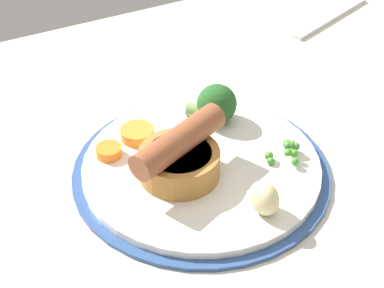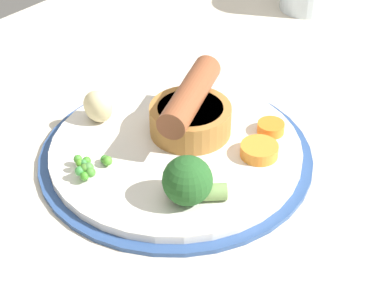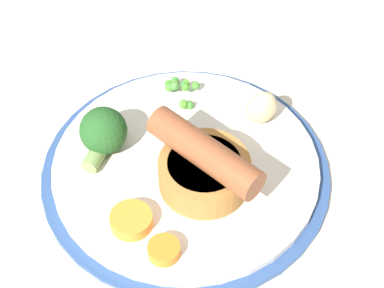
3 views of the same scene
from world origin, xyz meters
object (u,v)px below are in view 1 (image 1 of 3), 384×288
Objects in this scene: carrot_slice_2 at (137,134)px; fork at (331,17)px; dinner_plate at (201,169)px; pea_pile at (287,150)px; carrot_slice_0 at (109,151)px; broccoli_floret_near at (216,104)px; potato_chunk_0 at (264,198)px; sausage_pudding at (181,158)px.

carrot_slice_2 is 42.53cm from fork.
dinner_plate is at bearing 120.47° from carrot_slice_2.
pea_pile is 1.10× the size of carrot_slice_2.
carrot_slice_0 is at bearing 2.36° from fork.
broccoli_floret_near is (-5.29, -6.40, 3.10)cm from dinner_plate.
carrot_slice_2 reaches higher than dinner_plate.
broccoli_floret_near is at bearing -70.33° from pea_pile.
pea_pile is 0.24× the size of fork.
broccoli_floret_near is at bearing -101.89° from potato_chunk_0.
sausage_pudding is at bearing 13.10° from fork.
sausage_pudding is 9.88cm from potato_chunk_0.
fork is (-38.10, -23.93, -3.61)cm from sausage_pudding.
carrot_slice_2 is at bearing 2.56° from fork.
carrot_slice_0 is at bearing -35.46° from dinner_plate.
sausage_pudding is (2.95, 0.88, 3.34)cm from dinner_plate.
carrot_slice_0 is 0.74× the size of carrot_slice_2.
sausage_pudding reaches higher than carrot_slice_2.
potato_chunk_0 is (6.83, 6.02, 0.80)cm from pea_pile.
sausage_pudding is 3.13× the size of carrot_slice_2.
pea_pile is 0.77× the size of broccoli_floret_near.
sausage_pudding is at bearing 16.54° from dinner_plate.
broccoli_floret_near is 9.84cm from carrot_slice_2.
dinner_plate is 9.97cm from potato_chunk_0.
fork is (-29.85, -16.66, -3.36)cm from broccoli_floret_near.
pea_pile reaches higher than carrot_slice_0.
dinner_plate is 4.54cm from sausage_pudding.
dinner_plate is 42.03cm from fork.
potato_chunk_0 is 46.52cm from fork.
carrot_slice_0 is at bearing 19.42° from carrot_slice_2.
sausage_pudding reaches higher than fork.
broccoli_floret_near reaches higher than potato_chunk_0.
sausage_pudding is 8.98cm from carrot_slice_0.
broccoli_floret_near reaches higher than fork.
broccoli_floret_near is 13.81cm from carrot_slice_0.
fork is at bearing 74.98° from broccoli_floret_near.
dinner_plate is at bearing -83.79° from broccoli_floret_near.
pea_pile reaches higher than fork.
broccoli_floret_near is at bearing -129.61° from dinner_plate.
potato_chunk_0 reaches higher than pea_pile.
carrot_slice_2 is (13.15, -10.81, -0.37)cm from pea_pile.
dinner_plate is 2.35× the size of sausage_pudding.
carrot_slice_0 is at bearing -132.47° from broccoli_floret_near.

